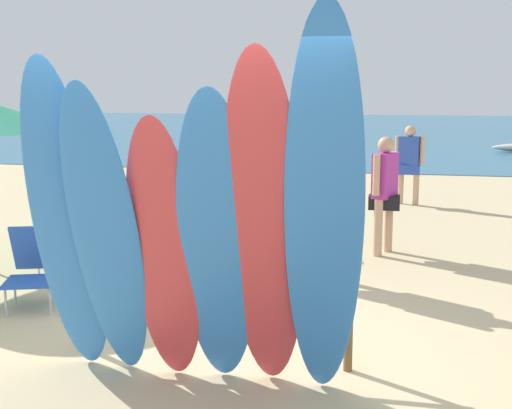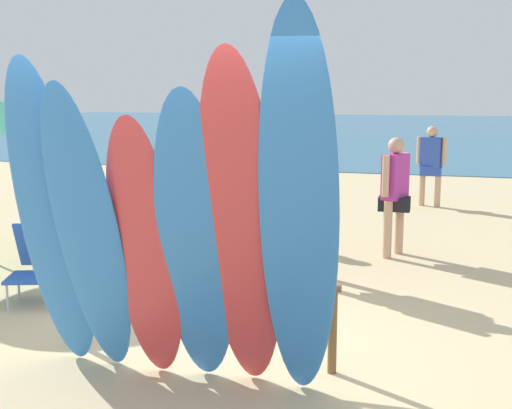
# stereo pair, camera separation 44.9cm
# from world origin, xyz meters

# --- Properties ---
(ground) EXTENTS (60.00, 60.00, 0.00)m
(ground) POSITION_xyz_m (0.00, 14.00, 0.00)
(ground) COLOR #D3BC8C
(ocean_water) EXTENTS (60.00, 40.00, 0.02)m
(ocean_water) POSITION_xyz_m (0.00, 32.63, 0.01)
(ocean_water) COLOR teal
(ocean_water) RESTS_ON ground
(surfboard_rack) EXTENTS (2.34, 0.07, 0.72)m
(surfboard_rack) POSITION_xyz_m (0.00, 0.00, 0.54)
(surfboard_rack) COLOR brown
(surfboard_rack) RESTS_ON ground
(surfboard_blue_0) EXTENTS (0.57, 0.72, 2.43)m
(surfboard_blue_0) POSITION_xyz_m (-0.93, -0.57, 1.22)
(surfboard_blue_0) COLOR #337AD1
(surfboard_blue_0) RESTS_ON ground
(surfboard_blue_1) EXTENTS (0.55, 0.80, 2.26)m
(surfboard_blue_1) POSITION_xyz_m (-0.60, -0.64, 1.13)
(surfboard_blue_1) COLOR #337AD1
(surfboard_blue_1) RESTS_ON ground
(surfboard_red_2) EXTENTS (0.54, 0.60, 2.03)m
(surfboard_red_2) POSITION_xyz_m (-0.18, -0.57, 1.02)
(surfboard_red_2) COLOR #D13D42
(surfboard_red_2) RESTS_ON ground
(surfboard_blue_3) EXTENTS (0.63, 0.74, 2.22)m
(surfboard_blue_3) POSITION_xyz_m (0.21, -0.58, 1.11)
(surfboard_blue_3) COLOR #337AD1
(surfboard_blue_3) RESTS_ON ground
(surfboard_red_4) EXTENTS (0.58, 0.79, 2.48)m
(surfboard_red_4) POSITION_xyz_m (0.56, -0.60, 1.24)
(surfboard_red_4) COLOR #D13D42
(surfboard_red_4) RESTS_ON ground
(surfboard_blue_5) EXTENTS (0.60, 0.81, 2.74)m
(surfboard_blue_5) POSITION_xyz_m (0.97, -0.66, 1.37)
(surfboard_blue_5) COLOR #337AD1
(surfboard_blue_5) RESTS_ON ground
(beachgoer_midbeach) EXTENTS (0.48, 0.46, 1.64)m
(beachgoer_midbeach) POSITION_xyz_m (-0.95, 4.48, 0.95)
(beachgoer_midbeach) COLOR beige
(beachgoer_midbeach) RESTS_ON ground
(beachgoer_near_rack) EXTENTS (0.45, 0.66, 1.73)m
(beachgoer_near_rack) POSITION_xyz_m (0.49, 2.50, 1.00)
(beachgoer_near_rack) COLOR #9E704C
(beachgoer_near_rack) RESTS_ON ground
(beachgoer_strolling) EXTENTS (0.55, 0.30, 1.51)m
(beachgoer_strolling) POSITION_xyz_m (1.70, 7.99, 0.87)
(beachgoer_strolling) COLOR tan
(beachgoer_strolling) RESTS_ON ground
(beachgoer_by_water) EXTENTS (0.41, 0.55, 1.57)m
(beachgoer_by_water) POSITION_xyz_m (1.31, 3.92, 0.91)
(beachgoer_by_water) COLOR tan
(beachgoer_by_water) RESTS_ON ground
(beach_chair_red) EXTENTS (0.70, 0.83, 0.81)m
(beach_chair_red) POSITION_xyz_m (-2.15, 1.01, 0.43)
(beach_chair_red) COLOR #B7B7BC
(beach_chair_red) RESTS_ON ground
(beach_chair_blue) EXTENTS (0.51, 0.75, 0.79)m
(beach_chair_blue) POSITION_xyz_m (-2.43, 2.31, 0.42)
(beach_chair_blue) COLOR #B7B7BC
(beach_chair_blue) RESTS_ON ground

